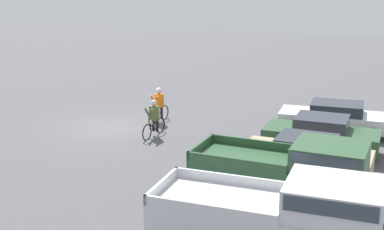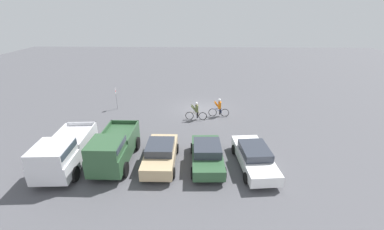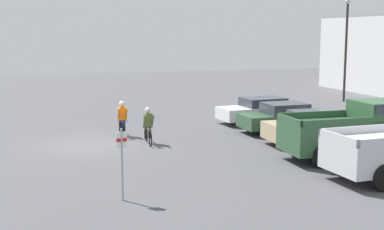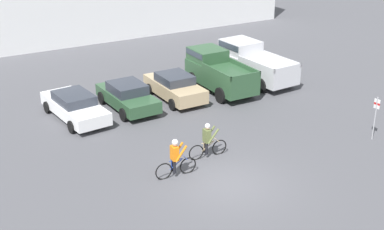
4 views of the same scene
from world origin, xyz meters
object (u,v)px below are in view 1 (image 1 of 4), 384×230
object	(u,v)px
sedan_2	(306,157)
cyclist_0	(154,118)
pickup_truck_1	(281,217)
sedan_0	(336,118)
sedan_1	(321,134)
cyclist_1	(159,105)
pickup_truck_0	(289,174)

from	to	relation	value
sedan_2	cyclist_0	bearing A→B (deg)	-107.18
sedan_2	pickup_truck_1	size ratio (longest dim) A/B	0.78
sedan_0	pickup_truck_1	world-z (taller)	pickup_truck_1
sedan_2	cyclist_0	size ratio (longest dim) A/B	2.31
pickup_truck_1	cyclist_0	xyz separation A→B (m)	(-7.67, -7.33, -0.34)
pickup_truck_1	cyclist_0	size ratio (longest dim) A/B	2.95
sedan_1	cyclist_1	world-z (taller)	cyclist_1
pickup_truck_0	cyclist_0	world-z (taller)	pickup_truck_0
cyclist_1	sedan_0	bearing A→B (deg)	101.29
sedan_2	pickup_truck_0	xyz separation A→B (m)	(2.80, 0.07, 0.42)
sedan_2	pickup_truck_0	bearing A→B (deg)	1.47
sedan_1	cyclist_1	bearing A→B (deg)	-99.56
sedan_0	pickup_truck_1	bearing A→B (deg)	2.27
cyclist_1	sedan_1	bearing A→B (deg)	80.44
pickup_truck_0	cyclist_0	bearing A→B (deg)	-125.58
sedan_0	cyclist_1	world-z (taller)	cyclist_1
pickup_truck_1	cyclist_0	world-z (taller)	pickup_truck_1
cyclist_0	sedan_2	bearing A→B (deg)	72.82
sedan_1	cyclist_1	xyz separation A→B (m)	(-1.27, -7.53, 0.11)
cyclist_1	sedan_2	bearing A→B (deg)	61.67
sedan_2	pickup_truck_1	bearing A→B (deg)	5.75
pickup_truck_1	cyclist_1	world-z (taller)	pickup_truck_1
sedan_0	sedan_1	bearing A→B (deg)	-2.75
sedan_0	sedan_1	xyz separation A→B (m)	(2.80, -0.13, 0.04)
sedan_0	sedan_2	xyz separation A→B (m)	(5.60, -0.12, 0.04)
sedan_1	cyclist_0	world-z (taller)	cyclist_0
sedan_0	cyclist_1	size ratio (longest dim) A/B	2.72
pickup_truck_1	cyclist_1	xyz separation A→B (m)	(-9.64, -8.11, -0.30)
cyclist_0	cyclist_1	distance (m)	2.13
sedan_1	cyclist_0	size ratio (longest dim) A/B	2.36
sedan_0	pickup_truck_0	size ratio (longest dim) A/B	1.01
sedan_0	cyclist_0	distance (m)	7.73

